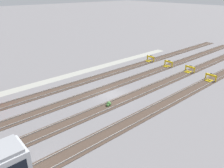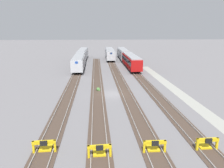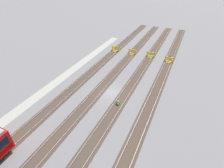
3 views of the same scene
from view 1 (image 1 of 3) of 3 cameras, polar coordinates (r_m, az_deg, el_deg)
The scene contains 11 objects.
ground_plane at distance 33.41m, azimuth -0.23°, elevation -2.90°, with size 400.00×400.00×0.00m, color slate.
service_walkway at distance 41.95m, azimuth -10.40°, elevation 2.43°, with size 54.00×2.00×0.01m, color #9E9E93.
rail_track_nearest at distance 38.56m, azimuth -7.12°, elevation 0.76°, with size 90.00×2.23×0.21m.
rail_track_near_inner at distance 35.04m, azimuth -2.75°, elevation -1.52°, with size 90.00×2.24×0.21m.
rail_track_middle at distance 31.83m, azimuth 2.56°, elevation -4.28°, with size 90.00×2.24×0.21m.
rail_track_far_inner at distance 29.04m, azimuth 9.02°, elevation -7.55°, with size 90.00×2.23×0.21m.
bumper_stop_nearest_track at distance 49.57m, azimuth 9.86°, elevation 6.43°, with size 1.35×2.00×1.22m.
bumper_stop_near_inner_track at distance 46.96m, azimuth 14.35°, elevation 5.05°, with size 1.36×2.00×1.22m.
bumper_stop_middle_track at distance 44.93m, azimuth 19.54°, elevation 3.55°, with size 1.38×2.01×1.22m.
bumper_stop_far_inner_track at distance 42.05m, azimuth 24.25°, elevation 1.44°, with size 1.38×2.01×1.22m.
weed_clump at distance 30.42m, azimuth -0.87°, elevation -5.25°, with size 0.92×0.70×0.64m.
Camera 1 is at (19.43, 22.66, 15.01)m, focal length 35.00 mm.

